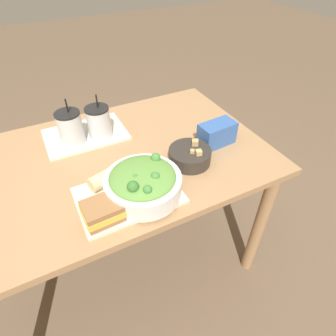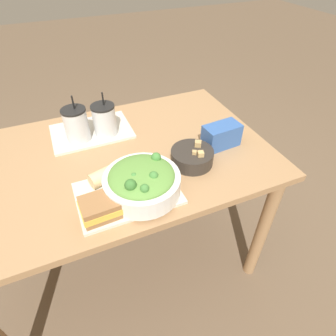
{
  "view_description": "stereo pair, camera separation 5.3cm",
  "coord_description": "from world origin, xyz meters",
  "px_view_note": "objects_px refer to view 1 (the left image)",
  "views": [
    {
      "loc": [
        -0.21,
        -0.93,
        1.5
      ],
      "look_at": [
        0.14,
        -0.25,
        0.84
      ],
      "focal_mm": 30.0,
      "sensor_mm": 36.0,
      "label": 1
    },
    {
      "loc": [
        -0.16,
        -0.95,
        1.5
      ],
      "look_at": [
        0.14,
        -0.25,
        0.84
      ],
      "focal_mm": 30.0,
      "sensor_mm": 36.0,
      "label": 2
    }
  ],
  "objects_px": {
    "drink_cup_dark": "(71,129)",
    "chip_bag": "(217,134)",
    "sandwich_near": "(105,210)",
    "drink_cup_red": "(99,123)",
    "salad_bowl": "(143,182)",
    "baguette_near": "(109,176)",
    "soup_bowl": "(190,155)"
  },
  "relations": [
    {
      "from": "baguette_near",
      "to": "drink_cup_red",
      "type": "distance_m",
      "value": 0.32
    },
    {
      "from": "soup_bowl",
      "to": "drink_cup_red",
      "type": "distance_m",
      "value": 0.43
    },
    {
      "from": "drink_cup_dark",
      "to": "chip_bag",
      "type": "height_order",
      "value": "drink_cup_dark"
    },
    {
      "from": "sandwich_near",
      "to": "drink_cup_dark",
      "type": "xyz_separation_m",
      "value": [
        0.0,
        0.47,
        0.04
      ]
    },
    {
      "from": "baguette_near",
      "to": "drink_cup_dark",
      "type": "height_order",
      "value": "drink_cup_dark"
    },
    {
      "from": "drink_cup_dark",
      "to": "chip_bag",
      "type": "distance_m",
      "value": 0.63
    },
    {
      "from": "soup_bowl",
      "to": "drink_cup_dark",
      "type": "distance_m",
      "value": 0.52
    },
    {
      "from": "drink_cup_red",
      "to": "baguette_near",
      "type": "bearing_deg",
      "value": -101.1
    },
    {
      "from": "salad_bowl",
      "to": "drink_cup_red",
      "type": "height_order",
      "value": "drink_cup_red"
    },
    {
      "from": "soup_bowl",
      "to": "chip_bag",
      "type": "distance_m",
      "value": 0.18
    },
    {
      "from": "baguette_near",
      "to": "drink_cup_red",
      "type": "xyz_separation_m",
      "value": [
        0.06,
        0.31,
        0.04
      ]
    },
    {
      "from": "salad_bowl",
      "to": "drink_cup_red",
      "type": "xyz_separation_m",
      "value": [
        -0.03,
        0.42,
        0.02
      ]
    },
    {
      "from": "salad_bowl",
      "to": "sandwich_near",
      "type": "relative_size",
      "value": 1.84
    },
    {
      "from": "baguette_near",
      "to": "chip_bag",
      "type": "xyz_separation_m",
      "value": [
        0.5,
        0.04,
        0.01
      ]
    },
    {
      "from": "baguette_near",
      "to": "drink_cup_dark",
      "type": "relative_size",
      "value": 0.76
    },
    {
      "from": "sandwich_near",
      "to": "chip_bag",
      "type": "height_order",
      "value": "chip_bag"
    },
    {
      "from": "salad_bowl",
      "to": "chip_bag",
      "type": "bearing_deg",
      "value": 19.84
    },
    {
      "from": "drink_cup_red",
      "to": "chip_bag",
      "type": "distance_m",
      "value": 0.52
    },
    {
      "from": "drink_cup_dark",
      "to": "salad_bowl",
      "type": "bearing_deg",
      "value": -70.3
    },
    {
      "from": "salad_bowl",
      "to": "chip_bag",
      "type": "distance_m",
      "value": 0.44
    },
    {
      "from": "drink_cup_dark",
      "to": "soup_bowl",
      "type": "bearing_deg",
      "value": -40.19
    },
    {
      "from": "drink_cup_dark",
      "to": "drink_cup_red",
      "type": "distance_m",
      "value": 0.12
    },
    {
      "from": "drink_cup_red",
      "to": "chip_bag",
      "type": "height_order",
      "value": "drink_cup_red"
    },
    {
      "from": "sandwich_near",
      "to": "soup_bowl",
      "type": "bearing_deg",
      "value": 15.99
    },
    {
      "from": "salad_bowl",
      "to": "sandwich_near",
      "type": "height_order",
      "value": "salad_bowl"
    },
    {
      "from": "sandwich_near",
      "to": "drink_cup_red",
      "type": "relative_size",
      "value": 0.73
    },
    {
      "from": "salad_bowl",
      "to": "drink_cup_red",
      "type": "relative_size",
      "value": 1.34
    },
    {
      "from": "drink_cup_dark",
      "to": "chip_bag",
      "type": "xyz_separation_m",
      "value": [
        0.57,
        -0.27,
        -0.03
      ]
    },
    {
      "from": "soup_bowl",
      "to": "chip_bag",
      "type": "height_order",
      "value": "chip_bag"
    },
    {
      "from": "salad_bowl",
      "to": "baguette_near",
      "type": "xyz_separation_m",
      "value": [
        -0.09,
        0.11,
        -0.02
      ]
    },
    {
      "from": "soup_bowl",
      "to": "drink_cup_dark",
      "type": "height_order",
      "value": "drink_cup_dark"
    },
    {
      "from": "drink_cup_dark",
      "to": "sandwich_near",
      "type": "bearing_deg",
      "value": -90.19
    }
  ]
}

